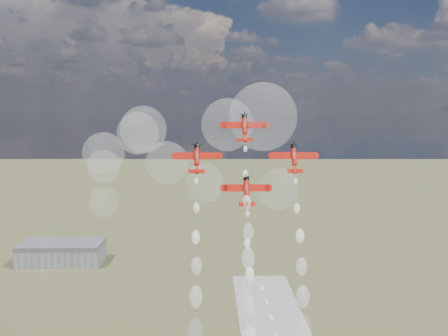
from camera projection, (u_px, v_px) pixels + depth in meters
name	position (u px, v px, depth m)	size (l,w,h in m)	color
hangar	(62.00, 252.00, 325.13)	(50.00, 28.00, 13.00)	gray
plane_lead	(245.00, 127.00, 148.78)	(12.23, 6.28, 8.05)	red
plane_left	(197.00, 158.00, 144.96)	(12.23, 6.28, 8.05)	red
plane_right	(294.00, 158.00, 145.76)	(12.23, 6.28, 8.05)	red
plane_slot	(247.00, 190.00, 141.94)	(12.23, 6.28, 8.05)	red
smoke_trail_lead	(249.00, 311.00, 130.82)	(5.48, 28.24, 52.05)	white
drifted_smoke_cloud	(198.00, 142.00, 160.95)	(68.38, 32.28, 43.19)	white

